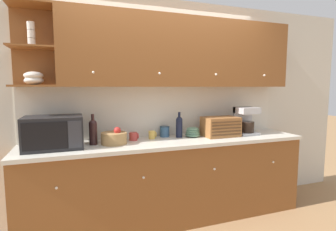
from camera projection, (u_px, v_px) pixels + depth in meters
ground_plane at (163, 208)px, 3.38m from camera, size 24.00×24.00×0.00m
wall_back at (162, 107)px, 3.27m from camera, size 5.61×0.06×2.60m
counter_unit at (171, 180)px, 3.05m from camera, size 3.23×0.63×0.95m
backsplash_panel at (162, 111)px, 3.24m from camera, size 3.21×0.01×0.61m
upper_cabinets at (180, 53)px, 3.07m from camera, size 3.21×0.34×0.80m
microwave at (54, 132)px, 2.58m from camera, size 0.55×0.39×0.32m
wine_bottle at (93, 131)px, 2.74m from camera, size 0.08×0.08×0.32m
fruit_basket at (114, 138)px, 2.78m from camera, size 0.27×0.27×0.18m
mug at (134, 136)px, 2.97m from camera, size 0.10×0.09×0.09m
mug_blue_second at (152, 135)px, 3.07m from camera, size 0.09×0.08×0.09m
storage_canister at (165, 132)px, 3.19m from camera, size 0.12×0.12×0.13m
second_wine_bottle at (179, 126)px, 3.14m from camera, size 0.08×0.08×0.31m
bowl_stack_on_counter at (193, 132)px, 3.18m from camera, size 0.18×0.18×0.12m
bread_box at (220, 127)px, 3.21m from camera, size 0.43×0.29×0.24m
coffee_maker at (245, 121)px, 3.35m from camera, size 0.26×0.23×0.35m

